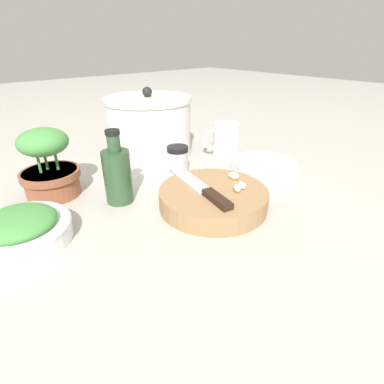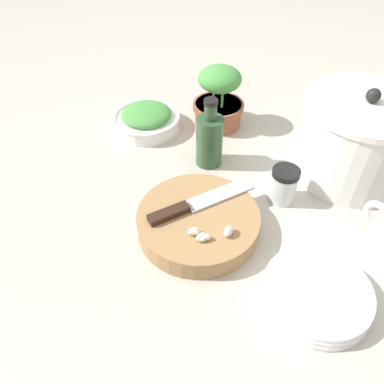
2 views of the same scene
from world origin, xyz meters
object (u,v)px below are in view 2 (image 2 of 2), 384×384
herb_bowl (147,119)px  garlic_cloves (208,234)px  potted_herb (219,100)px  chef_knife (196,204)px  oil_bottle (209,139)px  plate_stack (316,293)px  cutting_board (198,222)px  spice_jar (284,185)px  stock_pot (358,138)px

herb_bowl → garlic_cloves: bearing=-21.5°
garlic_cloves → potted_herb: bearing=133.5°
chef_knife → potted_herb: (-0.22, 0.27, 0.02)m
oil_bottle → plate_stack: bearing=-16.6°
herb_bowl → cutting_board: bearing=-21.0°
herb_bowl → oil_bottle: bearing=6.5°
spice_jar → cutting_board: bearing=-105.5°
stock_pot → potted_herb: size_ratio=1.64×
chef_knife → potted_herb: potted_herb is taller
oil_bottle → potted_herb: 0.16m
stock_pot → herb_bowl: bearing=-151.3°
spice_jar → plate_stack: spice_jar is taller
cutting_board → oil_bottle: bearing=131.4°
herb_bowl → spice_jar: 0.40m
chef_knife → stock_pot: stock_pot is taller
garlic_cloves → spice_jar: 0.21m
chef_knife → herb_bowl: herb_bowl is taller
potted_herb → chef_knife: bearing=-51.1°
garlic_cloves → herb_bowl: (-0.39, 0.15, -0.02)m
plate_stack → spice_jar: bearing=142.8°
oil_bottle → stock_pot: stock_pot is taller
garlic_cloves → potted_herb: (-0.29, 0.30, 0.02)m
cutting_board → herb_bowl: size_ratio=1.34×
chef_knife → herb_bowl: 0.34m
chef_knife → stock_pot: 0.37m
spice_jar → potted_herb: potted_herb is taller
oil_bottle → garlic_cloves: bearing=-43.5°
spice_jar → stock_pot: stock_pot is taller
cutting_board → oil_bottle: size_ratio=1.43×
garlic_cloves → spice_jar: bearing=90.0°
garlic_cloves → herb_bowl: same height
cutting_board → spice_jar: spice_jar is taller
plate_stack → potted_herb: (-0.47, 0.24, 0.05)m
cutting_board → stock_pot: stock_pot is taller
cutting_board → plate_stack: 0.24m
herb_bowl → potted_herb: (0.10, 0.15, 0.04)m
herb_bowl → spice_jar: bearing=7.6°
oil_bottle → potted_herb: oil_bottle is taller
plate_stack → potted_herb: bearing=153.4°
cutting_board → plate_stack: (0.23, 0.04, -0.01)m
cutting_board → garlic_cloves: size_ratio=3.19×
cutting_board → garlic_cloves: (0.05, -0.02, 0.03)m
plate_stack → potted_herb: potted_herb is taller
garlic_cloves → herb_bowl: 0.42m
stock_pot → potted_herb: stock_pot is taller
stock_pot → chef_knife: bearing=-107.2°
herb_bowl → plate_stack: herb_bowl is taller
garlic_cloves → herb_bowl: bearing=158.5°
stock_pot → garlic_cloves: bearing=-95.6°
cutting_board → potted_herb: potted_herb is taller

